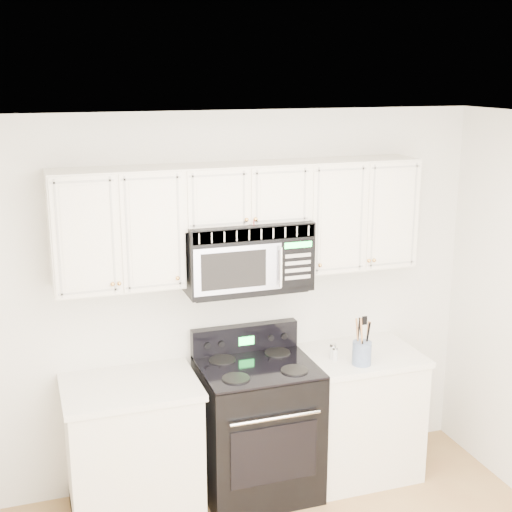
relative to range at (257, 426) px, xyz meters
name	(u,v)px	position (x,y,z in m)	size (l,w,h in m)	color
room	(344,409)	(-0.05, -1.43, 0.82)	(3.51, 3.51, 2.61)	#967B4A
base_cabinet_left	(133,454)	(-0.85, 0.01, -0.06)	(0.86, 0.65, 0.92)	beige
base_cabinet_right	(355,417)	(0.75, 0.01, -0.06)	(0.86, 0.65, 0.92)	beige
range	(257,426)	(0.00, 0.00, 0.00)	(0.77, 0.70, 1.12)	black
upper_cabinets	(242,215)	(-0.05, 0.16, 1.45)	(2.44, 0.37, 0.75)	beige
microwave	(245,255)	(-0.05, 0.11, 1.19)	(0.82, 0.46, 0.45)	black
utensil_crock	(362,352)	(0.68, -0.18, 0.53)	(0.13, 0.13, 0.34)	slate
shaker_salt	(333,351)	(0.54, -0.03, 0.49)	(0.05, 0.05, 0.11)	silver
shaker_pepper	(335,354)	(0.54, -0.06, 0.48)	(0.04, 0.04, 0.09)	silver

